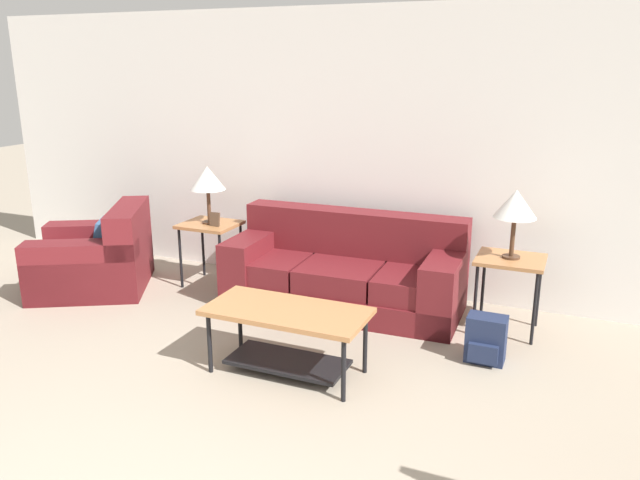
# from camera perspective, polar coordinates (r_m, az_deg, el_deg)

# --- Properties ---
(wall_back) EXTENTS (8.82, 0.06, 2.60)m
(wall_back) POSITION_cam_1_polar(r_m,az_deg,el_deg) (5.80, 5.42, 7.88)
(wall_back) COLOR white
(wall_back) RESTS_ON ground_plane
(couch) EXTENTS (2.08, 0.91, 0.82)m
(couch) POSITION_cam_1_polar(r_m,az_deg,el_deg) (5.55, 2.30, -3.10)
(couch) COLOR maroon
(couch) RESTS_ON ground_plane
(armchair) EXTENTS (1.35, 1.34, 0.80)m
(armchair) POSITION_cam_1_polar(r_m,az_deg,el_deg) (6.35, -19.75, -1.69)
(armchair) COLOR maroon
(armchair) RESTS_ON ground_plane
(coffee_table) EXTENTS (1.12, 0.54, 0.48)m
(coffee_table) POSITION_cam_1_polar(r_m,az_deg,el_deg) (4.36, -3.03, -7.86)
(coffee_table) COLOR #A87042
(coffee_table) RESTS_ON ground_plane
(side_table_left) EXTENTS (0.53, 0.47, 0.62)m
(side_table_left) POSITION_cam_1_polar(r_m,az_deg,el_deg) (6.09, -10.02, 0.89)
(side_table_left) COLOR #A87042
(side_table_left) RESTS_ON ground_plane
(side_table_right) EXTENTS (0.53, 0.47, 0.62)m
(side_table_right) POSITION_cam_1_polar(r_m,az_deg,el_deg) (5.17, 16.99, -2.31)
(side_table_right) COLOR #A87042
(side_table_right) RESTS_ON ground_plane
(table_lamp_left) EXTENTS (0.33, 0.33, 0.55)m
(table_lamp_left) POSITION_cam_1_polar(r_m,az_deg,el_deg) (5.98, -10.25, 5.51)
(table_lamp_left) COLOR #472D1E
(table_lamp_left) RESTS_ON side_table_left
(table_lamp_right) EXTENTS (0.33, 0.33, 0.55)m
(table_lamp_right) POSITION_cam_1_polar(r_m,az_deg,el_deg) (5.04, 17.45, 3.07)
(table_lamp_right) COLOR #472D1E
(table_lamp_right) RESTS_ON side_table_right
(backpack) EXTENTS (0.28, 0.26, 0.35)m
(backpack) POSITION_cam_1_polar(r_m,az_deg,el_deg) (4.74, 14.92, -8.80)
(backpack) COLOR #1E2847
(backpack) RESTS_ON ground_plane
(picture_frame) EXTENTS (0.10, 0.04, 0.13)m
(picture_frame) POSITION_cam_1_polar(r_m,az_deg,el_deg) (5.94, -9.59, 1.89)
(picture_frame) COLOR #4C3828
(picture_frame) RESTS_ON side_table_left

